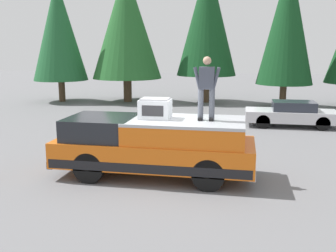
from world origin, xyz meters
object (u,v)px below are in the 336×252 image
object	(u,v)px
pickup_truck	(154,146)
compressor_unit	(155,109)
parked_car_silver	(291,114)
person_on_truck_bed	(207,87)

from	to	relation	value
pickup_truck	compressor_unit	distance (m)	1.05
pickup_truck	parked_car_silver	world-z (taller)	pickup_truck
compressor_unit	parked_car_silver	distance (m)	9.35
pickup_truck	person_on_truck_bed	bearing A→B (deg)	-89.57
pickup_truck	compressor_unit	bearing A→B (deg)	-59.98
person_on_truck_bed	pickup_truck	bearing A→B (deg)	90.43
pickup_truck	parked_car_silver	size ratio (longest dim) A/B	1.35
compressor_unit	person_on_truck_bed	size ratio (longest dim) A/B	0.50
person_on_truck_bed	parked_car_silver	distance (m)	8.87
pickup_truck	person_on_truck_bed	size ratio (longest dim) A/B	3.28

